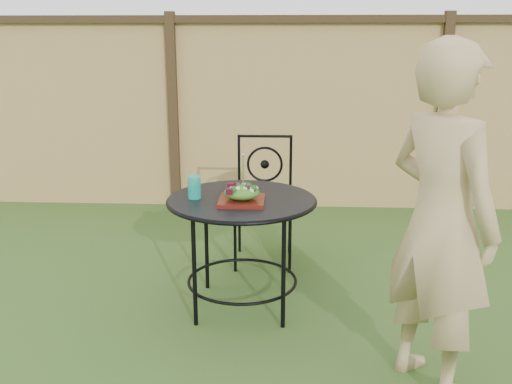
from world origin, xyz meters
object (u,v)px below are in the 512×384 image
(patio_chair, at_px, (264,197))
(diner, at_px, (441,223))
(salad_plate, at_px, (242,201))
(patio_table, at_px, (242,220))

(patio_chair, distance_m, diner, 1.85)
(patio_chair, height_order, salad_plate, patio_chair)
(patio_table, relative_size, patio_chair, 0.97)
(patio_table, distance_m, salad_plate, 0.18)
(patio_table, height_order, diner, diner)
(diner, bearing_deg, patio_chair, -4.53)
(salad_plate, bearing_deg, diner, -34.67)
(patio_chair, height_order, diner, diner)
(patio_table, bearing_deg, diner, -38.17)
(patio_chair, bearing_deg, patio_table, -97.44)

